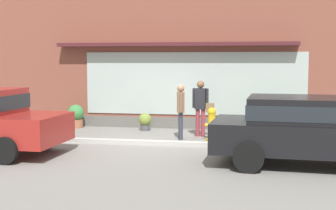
{
  "coord_description": "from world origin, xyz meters",
  "views": [
    {
      "loc": [
        2.52,
        -12.22,
        2.26
      ],
      "look_at": [
        0.09,
        1.2,
        0.95
      ],
      "focal_mm": 49.74,
      "sensor_mm": 36.0,
      "label": 1
    }
  ],
  "objects_px": {
    "potted_plant_window_left": "(145,121)",
    "potted_plant_corner_tall": "(281,118)",
    "pedestrian_with_handbag": "(201,104)",
    "fire_hydrant": "(212,124)",
    "parked_car_black": "(312,127)",
    "pedestrian_passerby": "(181,108)",
    "potted_plant_doorstep": "(234,123)",
    "potted_plant_low_front": "(76,116)"
  },
  "relations": [
    {
      "from": "pedestrian_passerby",
      "to": "fire_hydrant",
      "type": "bearing_deg",
      "value": 74.93
    },
    {
      "from": "pedestrian_with_handbag",
      "to": "potted_plant_corner_tall",
      "type": "xyz_separation_m",
      "value": [
        2.37,
        0.89,
        -0.48
      ]
    },
    {
      "from": "potted_plant_low_front",
      "to": "parked_car_black",
      "type": "bearing_deg",
      "value": -32.26
    },
    {
      "from": "pedestrian_passerby",
      "to": "potted_plant_doorstep",
      "type": "distance_m",
      "value": 2.25
    },
    {
      "from": "pedestrian_with_handbag",
      "to": "pedestrian_passerby",
      "type": "bearing_deg",
      "value": -121.58
    },
    {
      "from": "fire_hydrant",
      "to": "pedestrian_with_handbag",
      "type": "xyz_separation_m",
      "value": [
        -0.37,
        0.65,
        0.49
      ]
    },
    {
      "from": "fire_hydrant",
      "to": "parked_car_black",
      "type": "bearing_deg",
      "value": -49.22
    },
    {
      "from": "potted_plant_doorstep",
      "to": "parked_car_black",
      "type": "bearing_deg",
      "value": -67.58
    },
    {
      "from": "pedestrian_passerby",
      "to": "parked_car_black",
      "type": "bearing_deg",
      "value": 37.12
    },
    {
      "from": "potted_plant_low_front",
      "to": "pedestrian_passerby",
      "type": "bearing_deg",
      "value": -23.65
    },
    {
      "from": "pedestrian_passerby",
      "to": "potted_plant_doorstep",
      "type": "height_order",
      "value": "pedestrian_passerby"
    },
    {
      "from": "potted_plant_window_left",
      "to": "potted_plant_doorstep",
      "type": "bearing_deg",
      "value": 2.4
    },
    {
      "from": "pedestrian_with_handbag",
      "to": "potted_plant_corner_tall",
      "type": "relative_size",
      "value": 1.98
    },
    {
      "from": "fire_hydrant",
      "to": "parked_car_black",
      "type": "distance_m",
      "value": 3.67
    },
    {
      "from": "pedestrian_with_handbag",
      "to": "potted_plant_doorstep",
      "type": "relative_size",
      "value": 2.98
    },
    {
      "from": "pedestrian_passerby",
      "to": "potted_plant_corner_tall",
      "type": "height_order",
      "value": "pedestrian_passerby"
    },
    {
      "from": "pedestrian_with_handbag",
      "to": "potted_plant_window_left",
      "type": "xyz_separation_m",
      "value": [
        -1.91,
        0.86,
        -0.66
      ]
    },
    {
      "from": "fire_hydrant",
      "to": "potted_plant_doorstep",
      "type": "xyz_separation_m",
      "value": [
        0.57,
        1.63,
        -0.18
      ]
    },
    {
      "from": "potted_plant_window_left",
      "to": "potted_plant_corner_tall",
      "type": "xyz_separation_m",
      "value": [
        4.27,
        0.03,
        0.18
      ]
    },
    {
      "from": "pedestrian_passerby",
      "to": "potted_plant_low_front",
      "type": "height_order",
      "value": "pedestrian_passerby"
    },
    {
      "from": "fire_hydrant",
      "to": "potted_plant_doorstep",
      "type": "height_order",
      "value": "fire_hydrant"
    },
    {
      "from": "fire_hydrant",
      "to": "pedestrian_passerby",
      "type": "height_order",
      "value": "pedestrian_passerby"
    },
    {
      "from": "parked_car_black",
      "to": "potted_plant_corner_tall",
      "type": "bearing_deg",
      "value": 98.58
    },
    {
      "from": "potted_plant_corner_tall",
      "to": "potted_plant_low_front",
      "type": "height_order",
      "value": "potted_plant_corner_tall"
    },
    {
      "from": "fire_hydrant",
      "to": "potted_plant_window_left",
      "type": "relative_size",
      "value": 1.65
    },
    {
      "from": "pedestrian_with_handbag",
      "to": "potted_plant_doorstep",
      "type": "height_order",
      "value": "pedestrian_with_handbag"
    },
    {
      "from": "parked_car_black",
      "to": "potted_plant_low_front",
      "type": "xyz_separation_m",
      "value": [
        -7.1,
        4.48,
        -0.45
      ]
    },
    {
      "from": "pedestrian_with_handbag",
      "to": "potted_plant_doorstep",
      "type": "bearing_deg",
      "value": 54.78
    },
    {
      "from": "potted_plant_doorstep",
      "to": "fire_hydrant",
      "type": "bearing_deg",
      "value": -109.35
    },
    {
      "from": "pedestrian_passerby",
      "to": "potted_plant_corner_tall",
      "type": "distance_m",
      "value": 3.28
    },
    {
      "from": "potted_plant_doorstep",
      "to": "potted_plant_corner_tall",
      "type": "bearing_deg",
      "value": -3.64
    },
    {
      "from": "pedestrian_with_handbag",
      "to": "potted_plant_low_front",
      "type": "xyz_separation_m",
      "value": [
        -4.34,
        1.06,
        -0.57
      ]
    },
    {
      "from": "parked_car_black",
      "to": "potted_plant_corner_tall",
      "type": "relative_size",
      "value": 5.37
    },
    {
      "from": "parked_car_black",
      "to": "potted_plant_corner_tall",
      "type": "distance_m",
      "value": 4.34
    },
    {
      "from": "parked_car_black",
      "to": "potted_plant_corner_tall",
      "type": "height_order",
      "value": "parked_car_black"
    },
    {
      "from": "pedestrian_passerby",
      "to": "parked_car_black",
      "type": "height_order",
      "value": "pedestrian_passerby"
    },
    {
      "from": "potted_plant_doorstep",
      "to": "potted_plant_low_front",
      "type": "height_order",
      "value": "potted_plant_low_front"
    },
    {
      "from": "potted_plant_window_left",
      "to": "parked_car_black",
      "type": "bearing_deg",
      "value": -42.49
    },
    {
      "from": "fire_hydrant",
      "to": "parked_car_black",
      "type": "height_order",
      "value": "parked_car_black"
    },
    {
      "from": "pedestrian_with_handbag",
      "to": "potted_plant_window_left",
      "type": "height_order",
      "value": "pedestrian_with_handbag"
    },
    {
      "from": "potted_plant_window_left",
      "to": "potted_plant_corner_tall",
      "type": "relative_size",
      "value": 0.68
    },
    {
      "from": "pedestrian_with_handbag",
      "to": "parked_car_black",
      "type": "height_order",
      "value": "pedestrian_with_handbag"
    }
  ]
}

